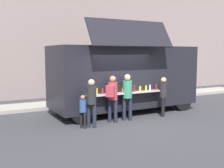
# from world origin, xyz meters

# --- Properties ---
(ground_plane) EXTENTS (60.00, 60.00, 0.00)m
(ground_plane) POSITION_xyz_m (0.00, 0.00, 0.00)
(ground_plane) COLOR #38383D
(curb_strip) EXTENTS (28.00, 1.60, 0.15)m
(curb_strip) POSITION_xyz_m (-3.20, 4.43, 0.07)
(curb_strip) COLOR #9E998E
(curb_strip) RESTS_ON ground
(building_behind) EXTENTS (32.00, 2.40, 7.53)m
(building_behind) POSITION_xyz_m (-2.20, 8.33, 3.76)
(building_behind) COLOR gray
(building_behind) RESTS_ON ground
(food_truck_main) EXTENTS (6.29, 3.16, 3.81)m
(food_truck_main) POSITION_xyz_m (0.80, 1.81, 1.56)
(food_truck_main) COLOR black
(food_truck_main) RESTS_ON ground
(trash_bin) EXTENTS (0.60, 0.60, 0.88)m
(trash_bin) POSITION_xyz_m (5.26, 4.13, 0.44)
(trash_bin) COLOR #2F5B36
(trash_bin) RESTS_ON ground
(customer_front_ordering) EXTENTS (0.36, 0.36, 1.77)m
(customer_front_ordering) POSITION_xyz_m (0.09, 0.37, 1.06)
(customer_front_ordering) COLOR #1F2235
(customer_front_ordering) RESTS_ON ground
(customer_mid_with_backpack) EXTENTS (0.54, 0.54, 1.74)m
(customer_mid_with_backpack) POSITION_xyz_m (-0.58, 0.32, 1.06)
(customer_mid_with_backpack) COLOR #1E2334
(customer_mid_with_backpack) RESTS_ON ground
(customer_rear_waiting) EXTENTS (0.34, 0.34, 1.68)m
(customer_rear_waiting) POSITION_xyz_m (-1.52, 0.08, 1.00)
(customer_rear_waiting) COLOR #202535
(customer_rear_waiting) RESTS_ON ground
(customer_extra_browsing) EXTENTS (0.32, 0.32, 1.59)m
(customer_extra_browsing) POSITION_xyz_m (1.76, 0.30, 0.95)
(customer_extra_browsing) COLOR black
(customer_extra_browsing) RESTS_ON ground
(child_near_queue) EXTENTS (0.23, 0.23, 1.15)m
(child_near_queue) POSITION_xyz_m (-1.81, 0.13, 0.68)
(child_near_queue) COLOR black
(child_near_queue) RESTS_ON ground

